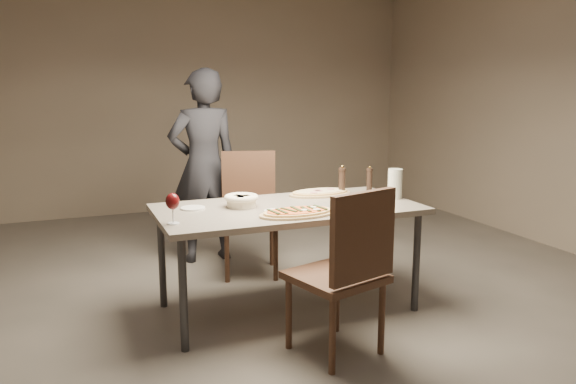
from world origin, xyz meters
name	(u,v)px	position (x,y,z in m)	size (l,w,h in m)	color
room	(288,112)	(0.00, 0.00, 1.40)	(7.00, 7.00, 7.00)	#5E5750
dining_table	(288,214)	(0.00, 0.00, 0.69)	(1.80, 0.90, 0.75)	gray
zucchini_pizza	(298,213)	(-0.04, -0.27, 0.77)	(0.51, 0.28, 0.05)	tan
ham_pizza	(320,193)	(0.38, 0.28, 0.77)	(0.50, 0.28, 0.04)	tan
bread_basket	(241,200)	(-0.30, 0.10, 0.80)	(0.23, 0.23, 0.08)	#F3E7C5
oil_dish	(274,211)	(-0.16, -0.15, 0.76)	(0.13, 0.13, 0.02)	white
pepper_mill_left	(369,179)	(0.81, 0.28, 0.84)	(0.05, 0.05, 0.20)	black
pepper_mill_right	(342,180)	(0.55, 0.25, 0.85)	(0.06, 0.06, 0.22)	black
carafe	(395,184)	(0.83, -0.05, 0.86)	(0.11, 0.11, 0.22)	silver
wine_glass	(173,202)	(-0.83, -0.20, 0.88)	(0.09, 0.09, 0.19)	silver
side_plate	(193,208)	(-0.63, 0.16, 0.76)	(0.17, 0.17, 0.01)	white
chair_near	(347,265)	(0.04, -0.80, 0.57)	(0.59, 0.59, 1.01)	#42291B
chair_far	(249,205)	(0.02, 0.91, 0.57)	(0.59, 0.59, 1.02)	#42291B
diner	(204,166)	(-0.27, 1.34, 0.86)	(0.63, 0.41, 1.72)	black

